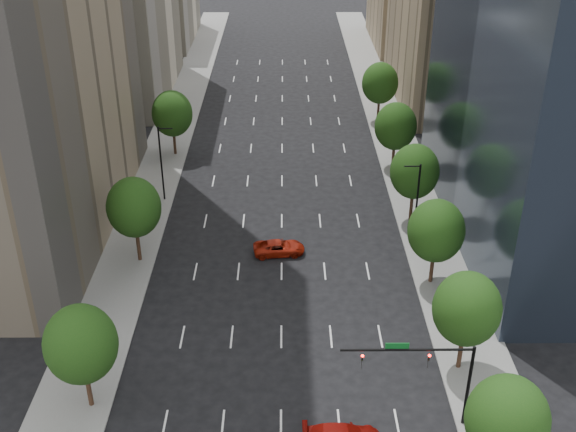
{
  "coord_description": "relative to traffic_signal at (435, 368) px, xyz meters",
  "views": [
    {
      "loc": [
        0.29,
        -6.81,
        37.26
      ],
      "look_at": [
        0.6,
        46.51,
        8.0
      ],
      "focal_mm": 43.8,
      "sensor_mm": 36.0,
      "label": 1
    }
  ],
  "objects": [
    {
      "name": "tree_left_0",
      "position": [
        -24.53,
        2.0,
        0.58
      ],
      "size": [
        5.2,
        5.2,
        8.75
      ],
      "color": "#382316",
      "rests_on": "ground"
    },
    {
      "name": "tree_right_1",
      "position": [
        3.47,
        6.0,
        0.58
      ],
      "size": [
        5.2,
        5.2,
        8.75
      ],
      "color": "#382316",
      "rests_on": "ground"
    },
    {
      "name": "streetlight_rn",
      "position": [
        2.91,
        25.0,
        -0.33
      ],
      "size": [
        1.7,
        0.2,
        9.0
      ],
      "color": "black",
      "rests_on": "ground"
    },
    {
      "name": "tree_left_1",
      "position": [
        -24.53,
        22.0,
        0.79
      ],
      "size": [
        5.2,
        5.2,
        8.97
      ],
      "color": "#382316",
      "rests_on": "ground"
    },
    {
      "name": "filler_right",
      "position": [
        14.47,
        103.0,
        2.83
      ],
      "size": [
        14.0,
        26.0,
        16.0
      ],
      "primitive_type": "cube",
      "color": "#8C7759",
      "rests_on": "ground"
    },
    {
      "name": "traffic_signal",
      "position": [
        0.0,
        0.0,
        0.0
      ],
      "size": [
        9.12,
        0.4,
        7.38
      ],
      "color": "black",
      "rests_on": "ground"
    },
    {
      "name": "streetlight_ln",
      "position": [
        -23.96,
        35.0,
        -0.33
      ],
      "size": [
        1.7,
        0.2,
        9.0
      ],
      "color": "black",
      "rests_on": "ground"
    },
    {
      "name": "tree_left_2",
      "position": [
        -24.53,
        48.0,
        0.5
      ],
      "size": [
        5.2,
        5.2,
        8.68
      ],
      "color": "#382316",
      "rests_on": "ground"
    },
    {
      "name": "sidewalk_right",
      "position": [
        4.97,
        30.0,
        -5.1
      ],
      "size": [
        6.0,
        200.0,
        0.15
      ],
      "primitive_type": "cube",
      "color": "slate",
      "rests_on": "ground"
    },
    {
      "name": "sidewalk_left",
      "position": [
        -26.03,
        30.0,
        -5.1
      ],
      "size": [
        6.0,
        200.0,
        0.15
      ],
      "primitive_type": "cube",
      "color": "slate",
      "rests_on": "ground"
    },
    {
      "name": "car_red_far",
      "position": [
        -10.79,
        23.21,
        -4.46
      ],
      "size": [
        5.34,
        2.87,
        1.42
      ],
      "primitive_type": "imported",
      "rotation": [
        0.0,
        0.0,
        1.67
      ],
      "color": "#9A1B0B",
      "rests_on": "ground"
    },
    {
      "name": "tree_right_0",
      "position": [
        3.47,
        -5.0,
        0.22
      ],
      "size": [
        5.2,
        5.2,
        8.39
      ],
      "color": "#382316",
      "rests_on": "ground"
    },
    {
      "name": "tree_right_2",
      "position": [
        3.47,
        18.0,
        0.43
      ],
      "size": [
        5.2,
        5.2,
        8.61
      ],
      "color": "#382316",
      "rests_on": "ground"
    },
    {
      "name": "parking_tan_right",
      "position": [
        14.47,
        70.0,
        9.83
      ],
      "size": [
        14.0,
        30.0,
        30.0
      ],
      "primitive_type": "cube",
      "color": "#8C7759",
      "rests_on": "ground"
    },
    {
      "name": "tree_right_3",
      "position": [
        3.47,
        30.0,
        0.72
      ],
      "size": [
        5.2,
        5.2,
        8.89
      ],
      "color": "#382316",
      "rests_on": "ground"
    },
    {
      "name": "tree_right_4",
      "position": [
        3.47,
        44.0,
        0.29
      ],
      "size": [
        5.2,
        5.2,
        8.46
      ],
      "color": "#382316",
      "rests_on": "ground"
    },
    {
      "name": "tree_right_5",
      "position": [
        3.47,
        60.0,
        0.58
      ],
      "size": [
        5.2,
        5.2,
        8.75
      ],
      "color": "#382316",
      "rests_on": "ground"
    }
  ]
}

